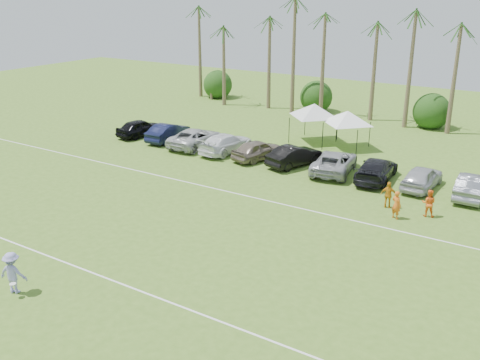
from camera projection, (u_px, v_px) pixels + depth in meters
The scene contains 29 objects.
ground at pixel (62, 295), 22.82m from camera, with size 120.00×120.00×0.00m, color #496F21.
field_lines at pixel (179, 228), 29.18m from camera, with size 80.00×12.10×0.01m.
palm_tree_0 at pixel (189, 32), 61.54m from camera, with size 2.40×2.40×8.90m.
palm_tree_1 at pixel (225, 26), 58.74m from camera, with size 2.40×2.40×9.90m.
palm_tree_2 at pixel (264, 19), 55.93m from camera, with size 2.40×2.40×10.90m.
palm_tree_3 at pixel (299, 12), 53.63m from camera, with size 2.40×2.40×11.90m.
palm_tree_4 at pixel (335, 40), 52.50m from camera, with size 2.40×2.40×8.90m.
palm_tree_5 at pixel (375, 33), 50.19m from camera, with size 2.40×2.40×9.90m.
palm_tree_6 at pixel (419, 25), 47.89m from camera, with size 2.40×2.40×10.90m.
palm_tree_7 at pixel (468, 16), 45.59m from camera, with size 2.40×2.40×11.90m.
bush_tree_0 at pixel (216, 83), 62.76m from camera, with size 4.00×4.00×4.00m.
bush_tree_1 at pixel (317, 94), 56.23m from camera, with size 4.00×4.00×4.00m.
bush_tree_2 at pixel (434, 107), 50.20m from camera, with size 4.00×4.00×4.00m.
sideline_player_a at pixel (396, 205), 30.10m from camera, with size 0.60×0.40×1.65m, color orange.
sideline_player_b at pixel (429, 203), 30.40m from camera, with size 0.78×0.61×1.61m, color orange.
sideline_player_c at pixel (389, 195), 31.60m from camera, with size 0.94×0.39×1.61m, color orange.
canopy_tent_left at pixel (315, 104), 44.46m from camera, with size 4.68×4.68×3.79m.
canopy_tent_right at pixel (348, 111), 42.60m from camera, with size 4.45×4.45×3.61m.
frisbee_player at pixel (13, 273), 22.70m from camera, with size 1.39×1.08×1.89m.
parked_car_0 at pixel (140, 128), 46.92m from camera, with size 1.79×4.45×1.52m, color black.
parked_car_1 at pixel (168, 132), 45.48m from camera, with size 1.60×4.60×1.52m, color #101534.
parked_car_2 at pixel (196, 138), 43.81m from camera, with size 2.51×5.45×1.52m, color #BCBCBC.
parked_car_3 at pixel (226, 143), 42.27m from camera, with size 2.12×5.22×1.52m, color white.
parked_car_4 at pixel (258, 150), 40.56m from camera, with size 1.79×4.45×1.52m, color #7E6E5E.
parked_car_5 at pixel (295, 156), 39.11m from camera, with size 1.60×4.60×1.52m, color black.
parked_car_6 at pixel (334, 162), 37.71m from camera, with size 2.51×5.45×1.52m, color #9FA0A3.
parked_car_7 at pixel (376, 169), 36.19m from camera, with size 2.12×5.22×1.52m, color black.
parked_car_8 at pixel (422, 177), 34.68m from camera, with size 1.79×4.45×1.52m, color #ADAEB4.
parked_car_9 at pixel (472, 186), 33.19m from camera, with size 1.60×4.60×1.52m, color slate.
Camera 1 is at (17.00, -12.67, 12.38)m, focal length 40.00 mm.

